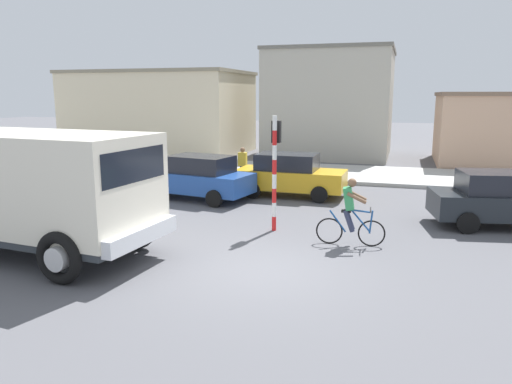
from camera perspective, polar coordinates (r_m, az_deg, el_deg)
name	(u,v)px	position (r m, az deg, el deg)	size (l,w,h in m)	color
ground_plane	(260,269)	(10.80, 0.46, -9.02)	(120.00, 120.00, 0.00)	#56565B
sidewalk_far	(340,174)	(23.48, 9.72, 2.14)	(80.00, 5.00, 0.16)	#ADADA8
truck_foreground	(44,187)	(12.29, -23.53, 0.59)	(5.63, 3.20, 2.90)	silver
cyclist	(350,212)	(12.47, 10.96, -2.30)	(1.73, 0.50, 1.72)	black
traffic_light_pole	(275,157)	(13.46, 2.25, 4.10)	(0.24, 0.43, 3.20)	red
car_red_near	(504,199)	(15.66, 26.92, -0.75)	(4.24, 2.41, 1.60)	#1E2328
car_white_mid	(290,175)	(18.29, 3.98, 2.04)	(4.03, 1.94, 1.60)	gold
car_far_side	(198,177)	(17.81, -6.74, 1.73)	(4.24, 2.40, 1.60)	#234C9E
pedestrian_near_kerb	(243,166)	(20.24, -1.57, 3.04)	(0.34, 0.22, 1.62)	#2D334C
building_corner_left	(161,112)	(32.94, -11.00, 9.11)	(11.04, 7.16, 5.22)	beige
building_mid_block	(331,103)	(31.00, 8.74, 10.19)	(7.33, 7.18, 6.43)	#B2AD9E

